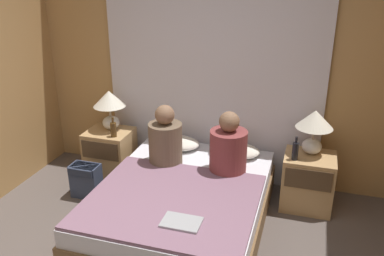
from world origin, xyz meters
TOP-DOWN VIEW (x-y plane):
  - wall_back at (0.00, 2.07)m, footprint 4.10×0.06m
  - curtain_panel at (0.00, 2.01)m, footprint 2.57×0.03m
  - bed at (0.00, 0.99)m, footprint 1.49×1.93m
  - nightstand_left at (-1.10, 1.66)m, footprint 0.49×0.45m
  - nightstand_right at (1.10, 1.66)m, footprint 0.49×0.45m
  - lamp_left at (-1.10, 1.74)m, footprint 0.36×0.36m
  - lamp_right at (1.10, 1.74)m, footprint 0.36×0.36m
  - pillow_left at (-0.33, 1.74)m, footprint 0.53×0.35m
  - pillow_right at (0.33, 1.74)m, footprint 0.53×0.35m
  - blanket_on_bed at (0.00, 0.70)m, footprint 1.43×1.27m
  - person_left_in_bed at (-0.30, 1.37)m, footprint 0.34×0.34m
  - person_right_in_bed at (0.34, 1.37)m, footprint 0.36×0.36m
  - beer_bottle_on_left_stand at (-0.97, 1.54)m, footprint 0.07×0.07m
  - beer_bottle_on_right_stand at (0.95, 1.54)m, footprint 0.06×0.06m
  - laptop_on_bed at (0.19, 0.39)m, footprint 0.30×0.21m
  - backpack_on_floor at (-1.14, 1.18)m, footprint 0.30×0.20m

SIDE VIEW (x-z plane):
  - backpack_on_floor at x=-1.14m, z-range 0.02..0.39m
  - bed at x=0.00m, z-range 0.00..0.42m
  - nightstand_left at x=-1.10m, z-range 0.00..0.56m
  - nightstand_right at x=1.10m, z-range 0.00..0.56m
  - blanket_on_bed at x=0.00m, z-range 0.42..0.45m
  - laptop_on_bed at x=0.19m, z-range 0.45..0.47m
  - pillow_left at x=-0.33m, z-range 0.42..0.54m
  - pillow_right at x=0.33m, z-range 0.42..0.54m
  - beer_bottle_on_left_stand at x=-0.97m, z-range 0.53..0.75m
  - beer_bottle_on_right_stand at x=0.95m, z-range 0.53..0.77m
  - person_right_in_bed at x=0.34m, z-range 0.36..0.98m
  - person_left_in_bed at x=-0.30m, z-range 0.37..0.99m
  - lamp_left at x=-1.10m, z-range 0.64..1.09m
  - lamp_right at x=1.10m, z-range 0.64..1.09m
  - curtain_panel at x=0.00m, z-range 0.00..2.13m
  - wall_back at x=0.00m, z-range 0.00..2.50m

